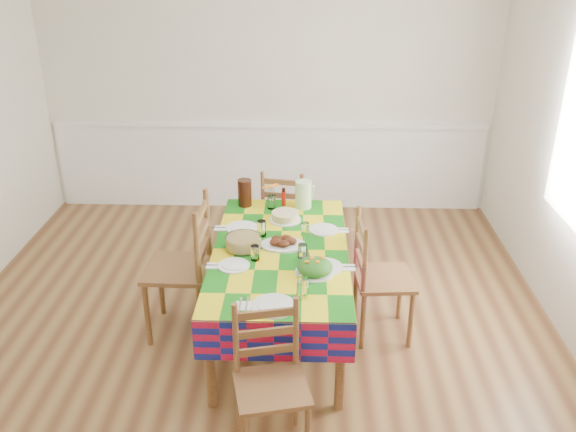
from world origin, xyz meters
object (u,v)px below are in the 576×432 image
at_px(dining_table, 280,259).
at_px(chair_right, 378,278).
at_px(green_pitcher, 303,194).
at_px(chair_far, 285,215).
at_px(chair_near, 270,383).
at_px(tea_pitcher, 245,193).
at_px(chair_left, 184,268).
at_px(meat_platter, 283,243).

distance_m(dining_table, chair_right, 0.70).
xyz_separation_m(dining_table, chair_right, (0.69, -0.00, -0.14)).
height_order(green_pitcher, chair_far, green_pitcher).
bearing_deg(green_pitcher, chair_near, -95.12).
distance_m(tea_pitcher, chair_far, 0.59).
xyz_separation_m(chair_left, chair_right, (1.37, -0.00, -0.05)).
xyz_separation_m(green_pitcher, chair_right, (0.53, -0.72, -0.33)).
relative_size(green_pitcher, chair_near, 0.25).
distance_m(meat_platter, tea_pitcher, 0.77).
bearing_deg(meat_platter, tea_pitcher, 115.50).
relative_size(meat_platter, tea_pitcher, 1.46).
bearing_deg(chair_right, tea_pitcher, 49.13).
xyz_separation_m(tea_pitcher, chair_right, (1.00, -0.75, -0.33)).
bearing_deg(chair_near, dining_table, 76.99).
relative_size(dining_table, green_pitcher, 7.86).
distance_m(meat_platter, chair_near, 1.18).
relative_size(chair_far, chair_left, 0.84).
distance_m(dining_table, meat_platter, 0.11).
distance_m(chair_left, chair_right, 1.37).
bearing_deg(chair_far, chair_near, 98.97).
relative_size(chair_near, chair_left, 0.85).
distance_m(green_pitcher, chair_far, 0.54).
height_order(green_pitcher, chair_near, green_pitcher).
height_order(tea_pitcher, chair_near, tea_pitcher).
distance_m(tea_pitcher, chair_right, 1.29).
bearing_deg(chair_left, chair_right, 91.22).
bearing_deg(chair_near, chair_right, 44.85).
xyz_separation_m(tea_pitcher, chair_near, (0.31, -1.84, -0.35)).
distance_m(dining_table, green_pitcher, 0.76).
xyz_separation_m(tea_pitcher, chair_left, (-0.37, -0.74, -0.27)).
height_order(dining_table, chair_left, chair_left).
height_order(dining_table, green_pitcher, green_pitcher).
bearing_deg(chair_near, chair_left, 109.16).
height_order(dining_table, meat_platter, meat_platter).
relative_size(green_pitcher, chair_far, 0.25).
bearing_deg(meat_platter, green_pitcher, 78.31).
bearing_deg(chair_left, green_pitcher, 132.03).
relative_size(meat_platter, chair_right, 0.34).
height_order(tea_pitcher, chair_left, chair_left).
bearing_deg(tea_pitcher, chair_left, -116.40).
relative_size(dining_table, chair_far, 1.99).
height_order(meat_platter, tea_pitcher, tea_pitcher).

